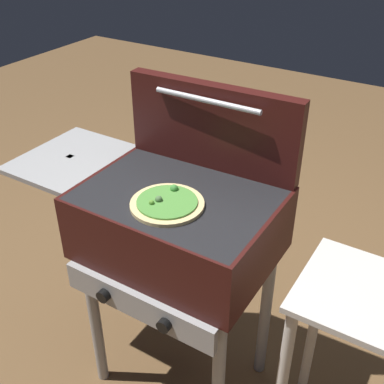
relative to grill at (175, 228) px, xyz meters
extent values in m
plane|color=brown|center=(0.01, 0.00, -0.76)|extent=(8.00, 8.00, 0.00)
cube|color=#38110F|center=(0.01, 0.00, 0.02)|extent=(0.64, 0.48, 0.24)
cube|color=black|center=(0.01, 0.00, 0.14)|extent=(0.61, 0.46, 0.01)
cube|color=#9B9B9B|center=(-0.47, 0.00, 0.13)|extent=(0.32, 0.41, 0.02)
cube|color=#9B9B9B|center=(-0.47, 0.00, 0.02)|extent=(0.02, 0.02, 0.24)
cube|color=#9B9B9B|center=(0.01, -0.25, -0.15)|extent=(0.58, 0.02, 0.10)
cylinder|color=black|center=(-0.11, -0.27, -0.15)|extent=(0.04, 0.02, 0.04)
cylinder|color=black|center=(0.13, -0.27, -0.15)|extent=(0.04, 0.02, 0.04)
cylinder|color=#9B9B9B|center=(-0.26, -0.19, -0.43)|extent=(0.04, 0.04, 0.66)
cylinder|color=#9B9B9B|center=(-0.26, 0.19, -0.43)|extent=(0.04, 0.04, 0.66)
cylinder|color=#9B9B9B|center=(0.28, 0.19, -0.43)|extent=(0.04, 0.04, 0.66)
cube|color=#38110F|center=(0.01, 0.22, 0.29)|extent=(0.63, 0.07, 0.30)
cylinder|color=#B7B7BC|center=(0.01, 0.17, 0.40)|extent=(0.38, 0.02, 0.02)
cylinder|color=#E0C17F|center=(0.02, -0.08, 0.15)|extent=(0.23, 0.23, 0.01)
cylinder|color=#4C8C38|center=(0.02, -0.08, 0.16)|extent=(0.19, 0.19, 0.01)
sphere|color=#3E8937|center=(0.01, -0.01, 0.17)|extent=(0.03, 0.03, 0.03)
sphere|color=#56902F|center=(-0.01, -0.11, 0.17)|extent=(0.02, 0.02, 0.02)
sphere|color=#4A6F3E|center=(0.00, -0.09, 0.17)|extent=(0.02, 0.02, 0.02)
cube|color=beige|center=(0.67, 0.00, 0.01)|extent=(0.44, 0.36, 0.02)
cylinder|color=beige|center=(0.48, 0.15, -0.38)|extent=(0.04, 0.04, 0.76)
camera|label=1|loc=(0.74, -1.09, 0.98)|focal=44.96mm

